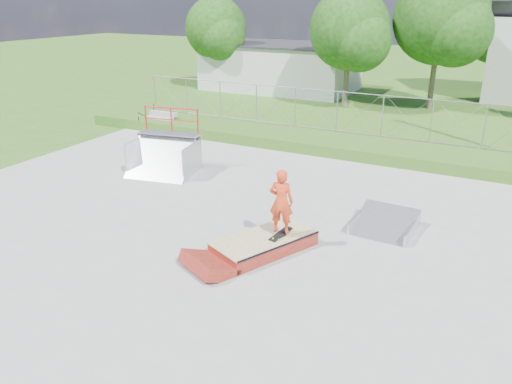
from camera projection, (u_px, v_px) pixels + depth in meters
ground at (211, 234)px, 13.77m from camera, size 120.00×120.00×0.00m
concrete_pad at (211, 234)px, 13.77m from camera, size 20.00×16.00×0.04m
grass_berm at (328, 142)px, 21.54m from camera, size 24.00×3.00×0.50m
grind_box at (264, 244)px, 12.81m from camera, size 2.27×2.94×0.39m
quarter_pipe at (161, 144)px, 18.04m from camera, size 2.62×2.34×2.29m
flat_bank_ramp at (385, 223)px, 13.87m from camera, size 1.67×1.77×0.49m
skateboard at (281, 234)px, 12.80m from camera, size 0.39×0.82×0.13m
skater at (281, 204)px, 12.49m from camera, size 0.68×0.51×1.68m
concrete_stairs at (158, 122)px, 24.45m from camera, size 1.50×1.60×0.80m
chain_link_fence at (337, 112)px, 21.94m from camera, size 20.00×0.06×1.80m
utility_building_flat at (281, 67)px, 34.83m from camera, size 10.00×6.00×3.00m
tree_left_near at (353, 33)px, 27.72m from camera, size 4.76×4.48×6.65m
tree_center at (445, 22)px, 27.19m from camera, size 5.44×5.12×7.60m
tree_left_far at (218, 31)px, 33.77m from camera, size 4.42×4.16×6.18m
tree_back_mid at (498, 36)px, 33.26m from camera, size 4.08×3.84×5.70m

